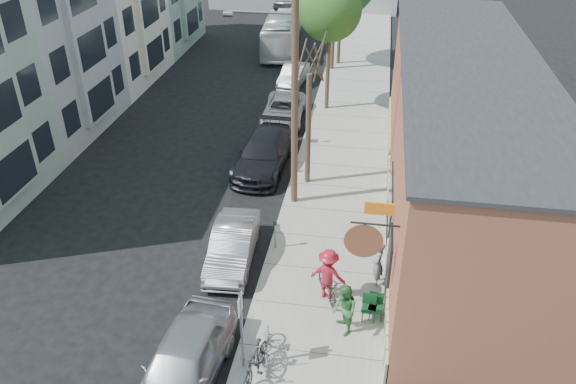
# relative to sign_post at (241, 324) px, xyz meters

# --- Properties ---
(ground) EXTENTS (120.00, 120.00, 0.00)m
(ground) POSITION_rel_sign_post_xyz_m (-2.35, 4.83, -1.83)
(ground) COLOR black
(sidewalk) EXTENTS (4.50, 58.00, 0.15)m
(sidewalk) POSITION_rel_sign_post_xyz_m (1.90, 15.83, -1.76)
(sidewalk) COLOR #9F9E93
(sidewalk) RESTS_ON ground
(cafe_building) EXTENTS (6.60, 20.20, 6.61)m
(cafe_building) POSITION_rel_sign_post_xyz_m (6.64, 9.82, 1.47)
(cafe_building) COLOR #954E37
(cafe_building) RESTS_ON ground
(apartment_row) EXTENTS (6.30, 32.00, 9.00)m
(apartment_row) POSITION_rel_sign_post_xyz_m (-14.20, 18.83, 2.67)
(apartment_row) COLOR #91A68C
(apartment_row) RESTS_ON ground
(sign_post) EXTENTS (0.07, 0.45, 2.80)m
(sign_post) POSITION_rel_sign_post_xyz_m (0.00, 0.00, 0.00)
(sign_post) COLOR slate
(sign_post) RESTS_ON sidewalk
(parking_meter_near) EXTENTS (0.14, 0.14, 1.24)m
(parking_meter_near) POSITION_rel_sign_post_xyz_m (-0.10, 5.85, -0.85)
(parking_meter_near) COLOR slate
(parking_meter_near) RESTS_ON sidewalk
(parking_meter_far) EXTENTS (0.14, 0.14, 1.24)m
(parking_meter_far) POSITION_rel_sign_post_xyz_m (-0.10, 14.96, -0.85)
(parking_meter_far) COLOR slate
(parking_meter_far) RESTS_ON sidewalk
(utility_pole_near) EXTENTS (3.57, 0.28, 10.00)m
(utility_pole_near) POSITION_rel_sign_post_xyz_m (0.04, 9.33, 3.58)
(utility_pole_near) COLOR #503A28
(utility_pole_near) RESTS_ON sidewalk
(tree_bare) EXTENTS (0.24, 0.24, 5.14)m
(tree_bare) POSITION_rel_sign_post_xyz_m (0.45, 11.08, 0.89)
(tree_bare) COLOR #44392C
(tree_bare) RESTS_ON sidewalk
(tree_leafy_mid) EXTENTS (3.47, 3.47, 7.43)m
(tree_leafy_mid) POSITION_rel_sign_post_xyz_m (0.45, 19.88, 3.99)
(tree_leafy_mid) COLOR #44392C
(tree_leafy_mid) RESTS_ON sidewalk
(patio_chair_a) EXTENTS (0.58, 0.58, 0.88)m
(patio_chair_a) POSITION_rel_sign_post_xyz_m (3.79, 2.66, -1.24)
(patio_chair_a) COLOR #0F391D
(patio_chair_a) RESTS_ON sidewalk
(patio_chair_b) EXTENTS (0.55, 0.55, 0.88)m
(patio_chair_b) POSITION_rel_sign_post_xyz_m (3.56, 2.56, -1.24)
(patio_chair_b) COLOR #0F391D
(patio_chair_b) RESTS_ON sidewalk
(patron_grey) EXTENTS (0.46, 0.65, 1.70)m
(patron_grey) POSITION_rel_sign_post_xyz_m (3.77, 4.39, -0.83)
(patron_grey) COLOR gray
(patron_grey) RESTS_ON sidewalk
(patron_green) EXTENTS (0.98, 1.08, 1.81)m
(patron_green) POSITION_rel_sign_post_xyz_m (2.80, 1.87, -0.78)
(patron_green) COLOR #317A39
(patron_green) RESTS_ON sidewalk
(cyclist) EXTENTS (1.35, 0.95, 1.91)m
(cyclist) POSITION_rel_sign_post_xyz_m (2.14, 3.43, -0.73)
(cyclist) COLOR maroon
(cyclist) RESTS_ON sidewalk
(cyclist_bike) EXTENTS (1.26, 1.82, 0.91)m
(cyclist_bike) POSITION_rel_sign_post_xyz_m (2.14, 3.43, -1.23)
(cyclist_bike) COLOR black
(cyclist_bike) RESTS_ON sidewalk
(parked_bike_a) EXTENTS (0.84, 1.95, 1.13)m
(parked_bike_a) POSITION_rel_sign_post_xyz_m (0.43, -0.32, -1.12)
(parked_bike_a) COLOR black
(parked_bike_a) RESTS_ON sidewalk
(parked_bike_b) EXTENTS (0.93, 1.88, 0.95)m
(parked_bike_b) POSITION_rel_sign_post_xyz_m (0.64, 0.46, -1.21)
(parked_bike_b) COLOR slate
(parked_bike_b) RESTS_ON sidewalk
(car_0) EXTENTS (2.32, 4.99, 1.66)m
(car_0) POSITION_rel_sign_post_xyz_m (-1.55, -0.75, -1.00)
(car_0) COLOR #97989E
(car_0) RESTS_ON ground
(car_1) EXTENTS (1.76, 4.35, 1.40)m
(car_1) POSITION_rel_sign_post_xyz_m (-1.55, 5.01, -1.13)
(car_1) COLOR #9D9DA4
(car_1) RESTS_ON ground
(car_2) EXTENTS (2.47, 5.62, 1.61)m
(car_2) POSITION_rel_sign_post_xyz_m (-1.82, 12.30, -1.03)
(car_2) COLOR black
(car_2) RESTS_ON ground
(car_3) EXTENTS (2.39, 4.86, 1.33)m
(car_3) POSITION_rel_sign_post_xyz_m (-1.81, 17.95, -1.17)
(car_3) COLOR #96979D
(car_3) RESTS_ON ground
(car_4) EXTENTS (1.70, 3.99, 1.28)m
(car_4) POSITION_rel_sign_post_xyz_m (-2.13, 23.84, -1.19)
(car_4) COLOR gray
(car_4) RESTS_ON ground
(bus) EXTENTS (3.01, 9.94, 2.73)m
(bus) POSITION_rel_sign_post_xyz_m (-4.20, 31.63, -0.47)
(bus) COLOR white
(bus) RESTS_ON ground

